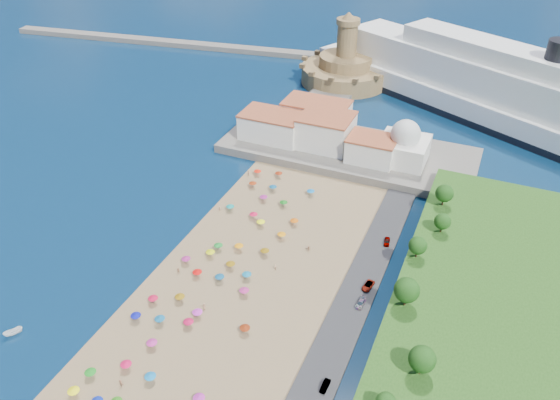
% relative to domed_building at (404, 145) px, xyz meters
% --- Properties ---
extents(ground, '(700.00, 700.00, 0.00)m').
position_rel_domed_building_xyz_m(ground, '(-30.00, -71.00, -8.97)').
color(ground, '#071938').
rests_on(ground, ground).
extents(terrace, '(90.00, 36.00, 3.00)m').
position_rel_domed_building_xyz_m(terrace, '(-20.00, 2.00, -7.47)').
color(terrace, '#59544C').
rests_on(terrace, ground).
extents(jetty, '(18.00, 70.00, 2.40)m').
position_rel_domed_building_xyz_m(jetty, '(-42.00, 37.00, -7.77)').
color(jetty, '#59544C').
rests_on(jetty, ground).
extents(breakwater, '(199.03, 34.77, 2.60)m').
position_rel_domed_building_xyz_m(breakwater, '(-140.00, 82.00, -7.67)').
color(breakwater, '#59544C').
rests_on(breakwater, ground).
extents(waterfront_buildings, '(57.00, 29.00, 11.00)m').
position_rel_domed_building_xyz_m(waterfront_buildings, '(-33.05, 2.64, -1.10)').
color(waterfront_buildings, silver).
rests_on(waterfront_buildings, terrace).
extents(domed_building, '(16.00, 16.00, 15.00)m').
position_rel_domed_building_xyz_m(domed_building, '(0.00, 0.00, 0.00)').
color(domed_building, silver).
rests_on(domed_building, terrace).
extents(fortress, '(40.00, 40.00, 32.40)m').
position_rel_domed_building_xyz_m(fortress, '(-42.00, 67.00, -2.29)').
color(fortress, olive).
rests_on(fortress, ground).
extents(cruise_ship, '(163.50, 98.78, 37.23)m').
position_rel_domed_building_xyz_m(cruise_ship, '(21.93, 53.61, 2.05)').
color(cruise_ship, black).
rests_on(cruise_ship, ground).
extents(beach_parasols, '(30.42, 117.04, 2.20)m').
position_rel_domed_building_xyz_m(beach_parasols, '(-31.81, -83.11, -6.83)').
color(beach_parasols, gray).
rests_on(beach_parasols, beach).
extents(beachgoers, '(34.39, 93.80, 1.89)m').
position_rel_domed_building_xyz_m(beachgoers, '(-30.43, -72.41, -7.83)').
color(beachgoers, tan).
rests_on(beachgoers, beach).
extents(moored_boats, '(12.21, 18.82, 1.67)m').
position_rel_domed_building_xyz_m(moored_boats, '(-60.90, -118.15, -8.14)').
color(moored_boats, white).
rests_on(moored_boats, ground).
extents(parked_cars, '(2.77, 70.36, 1.31)m').
position_rel_domed_building_xyz_m(parked_cars, '(6.00, -73.36, -7.65)').
color(parked_cars, gray).
rests_on(parked_cars, promenade).
extents(hillside_trees, '(14.53, 109.71, 7.59)m').
position_rel_domed_building_xyz_m(hillside_trees, '(18.45, -80.34, 1.16)').
color(hillside_trees, '#382314').
rests_on(hillside_trees, hillside).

